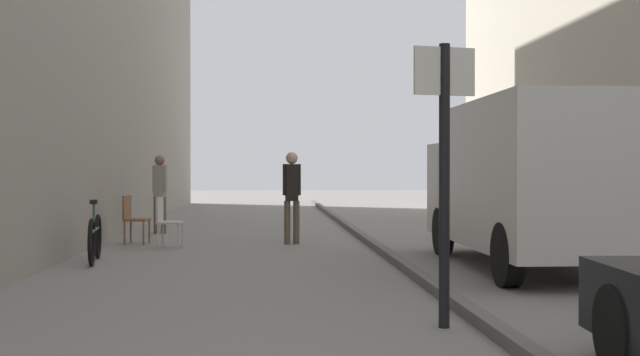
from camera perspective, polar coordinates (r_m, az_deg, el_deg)
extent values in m
plane|color=gray|center=(14.07, -2.18, -5.29)|extent=(80.00, 80.00, 0.00)
cube|color=#615F5B|center=(14.19, 4.24, -4.99)|extent=(0.16, 40.00, 0.12)
cylinder|color=brown|center=(18.26, -11.11, -2.63)|extent=(0.12, 0.12, 0.83)
cylinder|color=brown|center=(18.33, -11.61, -2.62)|extent=(0.12, 0.12, 0.83)
cube|color=gray|center=(18.27, -11.37, -0.22)|extent=(0.28, 0.25, 0.70)
cylinder|color=gray|center=(18.22, -11.01, -0.06)|extent=(0.10, 0.10, 0.60)
cylinder|color=gray|center=(18.32, -11.72, -0.05)|extent=(0.10, 0.10, 0.60)
sphere|color=brown|center=(18.27, -11.37, 1.24)|extent=(0.23, 0.23, 0.23)
cylinder|color=brown|center=(15.45, -2.36, -3.20)|extent=(0.12, 0.12, 0.84)
cylinder|color=brown|center=(15.47, -1.70, -3.19)|extent=(0.12, 0.12, 0.84)
cube|color=black|center=(15.43, -2.03, -0.32)|extent=(0.25, 0.22, 0.71)
cylinder|color=black|center=(15.41, -2.50, -0.12)|extent=(0.10, 0.10, 0.61)
cylinder|color=black|center=(15.44, -1.56, -0.12)|extent=(0.10, 0.10, 0.61)
sphere|color=tan|center=(15.43, -2.03, 1.43)|extent=(0.23, 0.23, 0.23)
cube|color=silver|center=(11.48, 15.75, 0.22)|extent=(2.00, 3.84, 2.07)
cube|color=silver|center=(14.02, 12.18, -0.75)|extent=(1.98, 1.50, 1.55)
cube|color=black|center=(14.52, 11.63, 0.65)|extent=(1.65, 0.05, 0.68)
cylinder|color=black|center=(13.70, 8.77, -3.77)|extent=(0.23, 0.80, 0.80)
cylinder|color=black|center=(14.18, 15.79, -3.64)|extent=(0.23, 0.80, 0.80)
cylinder|color=black|center=(10.10, 13.24, -5.36)|extent=(0.23, 0.80, 0.80)
cylinder|color=black|center=(6.11, 20.73, -10.11)|extent=(0.24, 0.65, 0.64)
cylinder|color=black|center=(7.38, 8.87, -0.57)|extent=(0.10, 0.10, 2.60)
cube|color=white|center=(7.44, 8.88, 7.55)|extent=(0.59, 0.16, 0.44)
torus|color=black|center=(13.46, -15.57, -4.04)|extent=(0.14, 0.72, 0.72)
torus|color=black|center=(12.42, -15.99, -4.43)|extent=(0.14, 0.72, 0.72)
cylinder|color=#335138|center=(12.93, -15.77, -3.57)|extent=(0.16, 0.94, 0.05)
cylinder|color=#335138|center=(12.72, -15.85, -2.64)|extent=(0.04, 0.04, 0.40)
cube|color=black|center=(12.71, -15.86, -1.65)|extent=(0.13, 0.25, 0.06)
cylinder|color=brown|center=(16.01, -12.09, -3.77)|extent=(0.04, 0.04, 0.45)
cylinder|color=brown|center=(15.66, -12.49, -3.87)|extent=(0.04, 0.04, 0.45)
cylinder|color=brown|center=(16.13, -13.36, -3.74)|extent=(0.04, 0.04, 0.45)
cylinder|color=brown|center=(15.77, -13.79, -3.84)|extent=(0.04, 0.04, 0.45)
cube|color=brown|center=(15.87, -12.93, -2.92)|extent=(0.50, 0.50, 0.04)
cube|color=brown|center=(15.92, -13.62, -2.03)|extent=(0.11, 0.44, 0.45)
cylinder|color=#B7B2A8|center=(15.10, -9.78, -4.03)|extent=(0.04, 0.04, 0.45)
cylinder|color=#B7B2A8|center=(14.73, -10.08, -4.15)|extent=(0.04, 0.04, 0.45)
cylinder|color=#B7B2A8|center=(15.18, -11.17, -4.01)|extent=(0.04, 0.04, 0.45)
cylinder|color=#B7B2A8|center=(14.81, -11.50, -4.12)|extent=(0.04, 0.04, 0.45)
cube|color=#B7B2A8|center=(14.94, -10.63, -3.14)|extent=(0.48, 0.48, 0.04)
cube|color=#B7B2A8|center=(14.97, -11.38, -2.20)|extent=(0.08, 0.44, 0.45)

